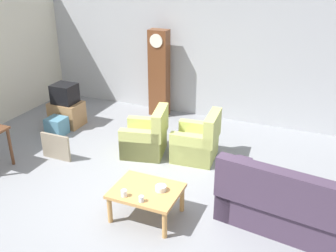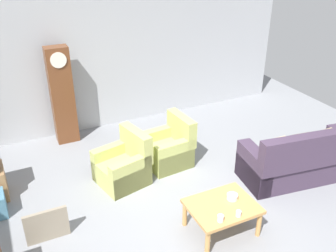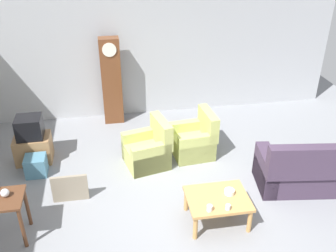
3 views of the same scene
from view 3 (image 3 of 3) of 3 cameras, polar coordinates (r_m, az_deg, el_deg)
ground_plane at (r=6.63m, az=3.29°, el=-11.43°), size 10.40×10.40×0.00m
garage_door_wall at (r=9.00m, az=-1.57°, el=11.62°), size 8.40×0.16×3.20m
couch_floral at (r=7.27m, az=21.61°, el=-6.18°), size 2.20×1.16×1.04m
armchair_olive_near at (r=7.41m, az=-2.91°, el=-3.63°), size 0.94×0.92×0.92m
armchair_olive_far at (r=7.71m, az=3.98°, el=-2.20°), size 0.85×0.83×0.92m
coffee_table_wood at (r=6.11m, az=7.38°, el=-10.98°), size 0.96×0.76×0.46m
grandfather_clock at (r=8.74m, az=-8.40°, el=6.61°), size 0.44×0.30×2.00m
tv_stand_cabinet at (r=7.97m, az=-19.37°, el=-3.17°), size 0.68×0.52×0.53m
tv_crt at (r=7.74m, az=-19.93°, el=-0.19°), size 0.48×0.44×0.42m
framed_picture_leaning at (r=6.74m, az=-14.38°, el=-8.99°), size 0.60×0.05×0.50m
storage_box_blue at (r=7.59m, az=-19.05°, el=-5.60°), size 0.38×0.37×0.37m
glass_dome_cloche at (r=6.02m, az=-23.11°, el=-9.14°), size 0.12×0.12×0.12m
cup_white_porcelain at (r=5.79m, az=6.20°, el=-12.06°), size 0.09×0.09×0.10m
cup_blue_rimmed at (r=5.85m, az=8.91°, el=-11.85°), size 0.07×0.07×0.08m
bowl_white_stacked at (r=6.14m, az=9.13°, el=-9.64°), size 0.16×0.16×0.08m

